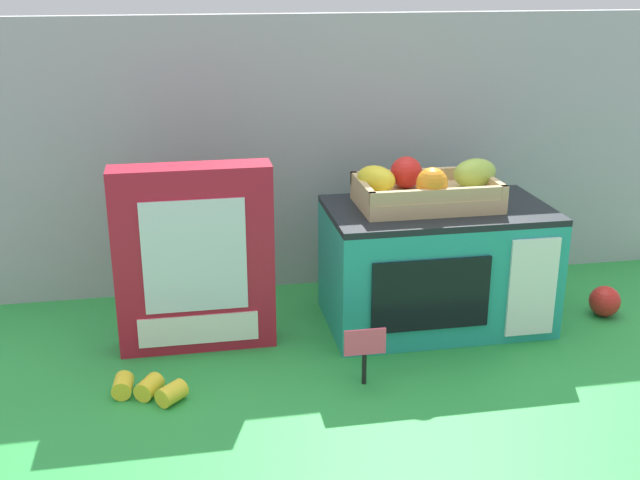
{
  "coord_description": "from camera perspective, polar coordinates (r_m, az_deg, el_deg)",
  "views": [
    {
      "loc": [
        -0.31,
        -1.35,
        0.66
      ],
      "look_at": [
        -0.07,
        -0.02,
        0.19
      ],
      "focal_mm": 43.94,
      "sensor_mm": 36.0,
      "label": 1
    }
  ],
  "objects": [
    {
      "name": "display_back_panel",
      "position": [
        1.66,
        0.71,
        6.32
      ],
      "size": [
        1.61,
        0.03,
        0.57
      ],
      "primitive_type": "cube",
      "color": "#A0A3A8",
      "rests_on": "ground"
    },
    {
      "name": "food_groups_crate",
      "position": [
        1.48,
        7.74,
        3.74
      ],
      "size": [
        0.29,
        0.16,
        0.09
      ],
      "color": "tan",
      "rests_on": "toy_microwave"
    },
    {
      "name": "ground_plane",
      "position": [
        1.53,
        2.39,
        -6.16
      ],
      "size": [
        1.7,
        1.7,
        0.0
      ],
      "primitive_type": "plane",
      "color": "green",
      "rests_on": "ground"
    },
    {
      "name": "price_sign",
      "position": [
        1.3,
        3.28,
        -7.85
      ],
      "size": [
        0.07,
        0.01,
        0.1
      ],
      "color": "black",
      "rests_on": "ground"
    },
    {
      "name": "loose_toy_apple",
      "position": [
        1.66,
        20.02,
        -4.21
      ],
      "size": [
        0.06,
        0.06,
        0.06
      ],
      "primitive_type": "sphere",
      "color": "red",
      "rests_on": "ground"
    },
    {
      "name": "toy_microwave",
      "position": [
        1.52,
        8.46,
        -1.84
      ],
      "size": [
        0.42,
        0.25,
        0.23
      ],
      "color": "teal",
      "rests_on": "ground"
    },
    {
      "name": "loose_toy_banana",
      "position": [
        1.31,
        -12.43,
        -10.53
      ],
      "size": [
        0.12,
        0.09,
        0.03
      ],
      "color": "yellow",
      "rests_on": "ground"
    },
    {
      "name": "cookie_set_box",
      "position": [
        1.4,
        -9.13,
        -1.39
      ],
      "size": [
        0.28,
        0.07,
        0.34
      ],
      "color": "#B2192D",
      "rests_on": "ground"
    }
  ]
}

